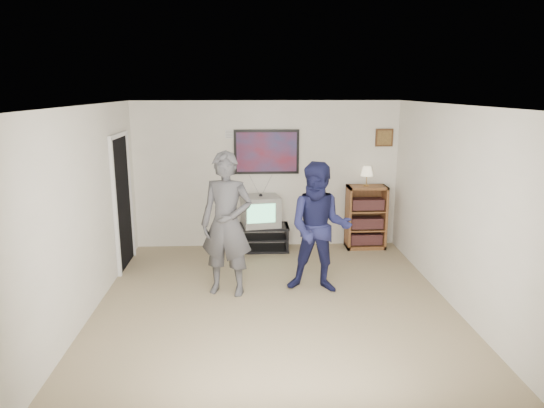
{
  "coord_description": "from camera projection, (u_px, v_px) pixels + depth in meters",
  "views": [
    {
      "loc": [
        -0.32,
        -5.66,
        2.69
      ],
      "look_at": [
        0.01,
        0.78,
        1.15
      ],
      "focal_mm": 32.0,
      "sensor_mm": 36.0,
      "label": 1
    }
  ],
  "objects": [
    {
      "name": "room_shell",
      "position": [
        273.0,
        204.0,
        6.19
      ],
      "size": [
        4.51,
        5.0,
        2.51
      ],
      "color": "#826A52",
      "rests_on": "ground"
    },
    {
      "name": "person_short",
      "position": [
        319.0,
        228.0,
        6.44
      ],
      "size": [
        0.98,
        0.83,
        1.77
      ],
      "primitive_type": "imported",
      "rotation": [
        0.0,
        0.0,
        -0.2
      ],
      "color": "#171941",
      "rests_on": "room_shell"
    },
    {
      "name": "media_stand",
      "position": [
        263.0,
        238.0,
        8.25
      ],
      "size": [
        0.87,
        0.48,
        0.43
      ],
      "rotation": [
        0.0,
        0.0,
        -0.0
      ],
      "color": "black",
      "rests_on": "room_shell"
    },
    {
      "name": "controller_right",
      "position": [
        315.0,
        217.0,
        6.62
      ],
      "size": [
        0.07,
        0.13,
        0.04
      ],
      "primitive_type": "cube",
      "rotation": [
        0.0,
        0.0,
        -0.31
      ],
      "color": "white",
      "rests_on": "person_short"
    },
    {
      "name": "air_vent",
      "position": [
        234.0,
        134.0,
        8.07
      ],
      "size": [
        0.28,
        0.02,
        0.14
      ],
      "primitive_type": "cube",
      "color": "white",
      "rests_on": "room_shell"
    },
    {
      "name": "person_tall",
      "position": [
        227.0,
        224.0,
        6.35
      ],
      "size": [
        0.8,
        0.63,
        1.91
      ],
      "primitive_type": "imported",
      "rotation": [
        0.0,
        0.0,
        -0.27
      ],
      "color": "#403F43",
      "rests_on": "room_shell"
    },
    {
      "name": "poster",
      "position": [
        267.0,
        152.0,
        8.16
      ],
      "size": [
        1.1,
        0.03,
        0.75
      ],
      "primitive_type": "cube",
      "color": "black",
      "rests_on": "room_shell"
    },
    {
      "name": "small_picture",
      "position": [
        384.0,
        138.0,
        8.21
      ],
      "size": [
        0.3,
        0.03,
        0.3
      ],
      "primitive_type": "cube",
      "color": "#473116",
      "rests_on": "room_shell"
    },
    {
      "name": "controller_left",
      "position": [
        226.0,
        197.0,
        6.43
      ],
      "size": [
        0.09,
        0.14,
        0.04
      ],
      "primitive_type": "cube",
      "rotation": [
        0.0,
        0.0,
        -0.41
      ],
      "color": "white",
      "rests_on": "person_tall"
    },
    {
      "name": "bookshelf",
      "position": [
        366.0,
        217.0,
        8.31
      ],
      "size": [
        0.66,
        0.38,
        1.09
      ],
      "primitive_type": null,
      "color": "brown",
      "rests_on": "room_shell"
    },
    {
      "name": "table_lamp",
      "position": [
        367.0,
        176.0,
        8.18
      ],
      "size": [
        0.21,
        0.21,
        0.33
      ],
      "primitive_type": null,
      "color": "beige",
      "rests_on": "bookshelf"
    },
    {
      "name": "doorway",
      "position": [
        122.0,
        203.0,
        7.35
      ],
      "size": [
        0.03,
        0.85,
        2.0
      ],
      "primitive_type": "cube",
      "color": "black",
      "rests_on": "room_shell"
    },
    {
      "name": "crt_television",
      "position": [
        261.0,
        211.0,
        8.14
      ],
      "size": [
        0.68,
        0.6,
        0.51
      ],
      "primitive_type": null,
      "rotation": [
        0.0,
        0.0,
        0.17
      ],
      "color": "gray",
      "rests_on": "media_stand"
    }
  ]
}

